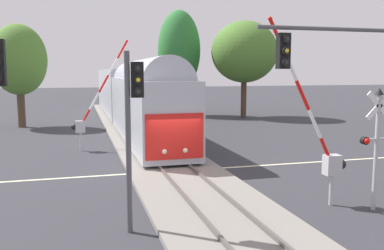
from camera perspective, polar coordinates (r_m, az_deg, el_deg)
ground_plane at (r=19.90m, az=-2.48°, el=-6.30°), size 220.00×220.00×0.00m
road_centre_stripe at (r=19.90m, az=-2.48°, el=-6.29°), size 44.00×0.20×0.01m
railway_track at (r=19.87m, az=-2.48°, el=-6.03°), size 4.40×80.00×0.32m
commuter_train at (r=36.97m, az=-8.67°, el=4.28°), size 3.04×38.93×5.16m
crossing_gate_near at (r=15.12m, az=17.76°, el=-3.01°), size 3.09×0.40×6.41m
crossing_signal_mast at (r=15.22m, az=24.02°, el=-1.46°), size 1.36×0.44×4.14m
crossing_gate_far at (r=25.41m, az=-14.25°, el=1.26°), size 3.44×0.40×6.54m
traffic_signal_median at (r=11.92m, az=-8.09°, el=1.66°), size 0.53×0.38×5.25m
traffic_signal_near_right at (r=13.86m, az=23.61°, el=6.74°), size 5.86×0.38×6.15m
oak_far_right at (r=43.20m, az=7.16°, el=9.85°), size 6.69×6.69×9.78m
elm_centre_background at (r=44.88m, az=-1.77°, el=10.12°), size 4.50×4.50×11.11m
oak_behind_train at (r=37.98m, az=-22.56°, el=8.17°), size 4.55×4.55×8.62m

